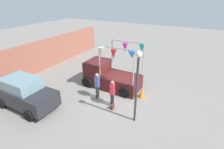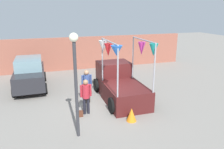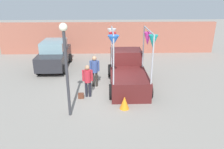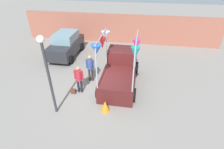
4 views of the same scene
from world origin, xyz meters
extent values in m
plane|color=gray|center=(0.00, 0.00, 0.00)|extent=(60.00, 60.00, 0.00)
cube|color=#4C1919|center=(0.98, -0.16, 0.50)|extent=(1.90, 2.60, 1.00)
cube|color=#4C1919|center=(0.98, 1.84, 0.90)|extent=(1.80, 1.40, 1.80)
cube|color=#8CB2C6|center=(0.98, 1.84, 1.35)|extent=(1.76, 1.37, 0.60)
cylinder|color=black|center=(0.03, 2.19, 0.38)|extent=(0.22, 0.76, 0.76)
cylinder|color=black|center=(1.93, 2.19, 0.38)|extent=(0.22, 0.76, 0.76)
cylinder|color=black|center=(0.03, -0.86, 0.38)|extent=(0.22, 0.76, 0.76)
cylinder|color=black|center=(1.93, -0.86, 0.38)|extent=(0.22, 0.76, 0.76)
cylinder|color=#A5A5AD|center=(0.11, 1.06, 2.14)|extent=(0.07, 0.07, 2.28)
cylinder|color=#A5A5AD|center=(1.85, 1.06, 2.14)|extent=(0.07, 0.07, 2.28)
cylinder|color=#A5A5AD|center=(0.11, -1.38, 2.14)|extent=(0.07, 0.07, 2.28)
cylinder|color=#A5A5AD|center=(1.85, -1.38, 2.14)|extent=(0.07, 0.07, 2.28)
cylinder|color=#A5A5AD|center=(0.11, -0.16, 3.28)|extent=(0.07, 2.44, 0.07)
cylinder|color=#A5A5AD|center=(1.85, -0.16, 3.28)|extent=(0.07, 2.44, 0.07)
cone|color=blue|center=(0.11, -1.21, 3.03)|extent=(0.67, 0.67, 0.44)
cone|color=teal|center=(1.85, -1.21, 2.97)|extent=(0.49, 0.49, 0.56)
cone|color=red|center=(0.11, 0.01, 2.85)|extent=(0.37, 0.37, 0.60)
cone|color=#D83399|center=(1.85, 0.01, 2.83)|extent=(0.54, 0.54, 0.64)
cone|color=white|center=(0.11, 0.89, 2.91)|extent=(0.55, 0.55, 0.55)
cube|color=#26262B|center=(-3.73, 3.91, 0.77)|extent=(1.70, 4.00, 0.90)
cube|color=#72939E|center=(-3.73, 4.06, 1.55)|extent=(1.50, 2.10, 0.66)
cylinder|color=black|center=(-4.58, 5.16, 0.32)|extent=(0.18, 0.64, 0.64)
cylinder|color=black|center=(-2.88, 5.16, 0.32)|extent=(0.18, 0.64, 0.64)
cylinder|color=black|center=(-4.58, 2.66, 0.32)|extent=(0.18, 0.64, 0.64)
cylinder|color=black|center=(-2.88, 2.66, 0.32)|extent=(0.18, 0.64, 0.64)
cylinder|color=black|center=(-1.23, -0.57, 0.40)|extent=(0.13, 0.13, 0.80)
cylinder|color=black|center=(-1.05, -0.57, 0.40)|extent=(0.13, 0.13, 0.80)
cylinder|color=#B22633|center=(-1.14, -0.57, 1.12)|extent=(0.34, 0.34, 0.63)
sphere|color=#997051|center=(-1.14, -0.57, 1.55)|extent=(0.24, 0.24, 0.24)
cylinder|color=#B22633|center=(-1.36, -0.57, 1.15)|extent=(0.09, 0.09, 0.57)
cylinder|color=#B22633|center=(-0.92, -0.57, 1.15)|extent=(0.09, 0.09, 0.57)
cylinder|color=#2D2823|center=(-0.94, 0.68, 0.42)|extent=(0.13, 0.13, 0.84)
cylinder|color=#2D2823|center=(-0.76, 0.68, 0.42)|extent=(0.13, 0.13, 0.84)
cylinder|color=#33477F|center=(-0.85, 0.68, 1.18)|extent=(0.34, 0.34, 0.67)
sphere|color=#997051|center=(-0.85, 0.68, 1.64)|extent=(0.25, 0.25, 0.25)
cylinder|color=#33477F|center=(-1.07, 0.68, 1.21)|extent=(0.09, 0.09, 0.60)
cylinder|color=#33477F|center=(-0.63, 0.68, 1.21)|extent=(0.09, 0.09, 0.60)
cube|color=#592D1E|center=(-1.49, -0.77, 0.14)|extent=(0.28, 0.16, 0.28)
cylinder|color=#333338|center=(-1.81, -2.31, 1.81)|extent=(0.12, 0.12, 3.62)
sphere|color=#F2EDCC|center=(-1.81, -2.31, 3.78)|extent=(0.32, 0.32, 0.32)
cube|color=#9E5947|center=(0.00, 7.64, 1.30)|extent=(18.00, 0.36, 2.60)
cone|color=orange|center=(0.59, -1.86, 0.30)|extent=(0.46, 0.46, 0.60)
camera|label=1|loc=(-9.08, -4.86, 6.29)|focal=28.00mm
camera|label=2|loc=(-2.86, -9.78, 4.68)|focal=35.00mm
camera|label=3|loc=(-0.27, -10.59, 5.08)|focal=35.00mm
camera|label=4|loc=(2.01, -8.25, 6.18)|focal=28.00mm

